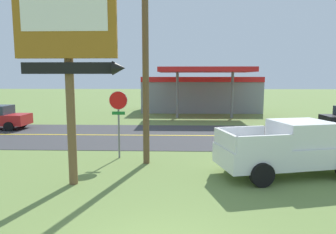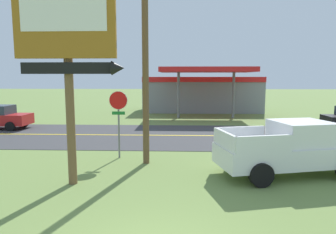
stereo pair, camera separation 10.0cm
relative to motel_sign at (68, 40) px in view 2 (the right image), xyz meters
The scene contains 7 objects.
road_asphalt 10.36m from the motel_sign, 71.19° to the left, with size 140.00×8.00×0.02m, color #3D3D3F.
road_centre_line 10.36m from the motel_sign, 71.19° to the left, with size 126.00×0.20×0.01m, color gold.
motel_sign is the anchor object (origin of this frame).
stop_sign 4.46m from the motel_sign, 76.46° to the left, with size 0.80×0.08×2.95m.
utility_pole 3.44m from the motel_sign, 51.90° to the left, with size 1.69×0.26×8.44m.
gas_station 23.81m from the motel_sign, 75.94° to the left, with size 12.00×11.50×4.40m.
pickup_white_parked_on_lawn 8.54m from the motel_sign, 10.60° to the left, with size 5.51×3.12×1.96m.
Camera 2 is at (0.55, -5.34, 3.53)m, focal length 32.63 mm.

